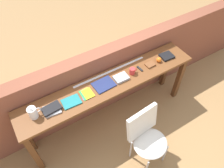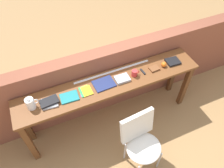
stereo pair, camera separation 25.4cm
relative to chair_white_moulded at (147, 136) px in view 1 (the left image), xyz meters
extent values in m
plane|color=#9E7547|center=(-0.09, 0.44, -0.53)|extent=(40.00, 40.00, 0.00)
cube|color=brown|center=(-0.09, 1.08, 0.04)|extent=(6.00, 0.20, 1.13)
cube|color=brown|center=(-0.09, 0.74, 0.33)|extent=(2.50, 0.44, 0.04)
cube|color=#5B341A|center=(-1.28, 0.58, -0.11)|extent=(0.07, 0.07, 0.84)
cube|color=#5B341A|center=(1.10, 0.58, -0.11)|extent=(0.07, 0.07, 0.84)
cube|color=#5B341A|center=(-1.28, 0.90, -0.11)|extent=(0.07, 0.07, 0.84)
cube|color=#5B341A|center=(1.10, 0.90, -0.11)|extent=(0.07, 0.07, 0.84)
ellipsoid|color=silver|center=(0.01, -0.07, -0.08)|extent=(0.47, 0.46, 0.08)
cube|color=silver|center=(-0.01, 0.12, 0.16)|extent=(0.45, 0.14, 0.40)
cylinder|color=#B2B2B7|center=(-0.15, -0.24, -0.32)|extent=(0.02, 0.02, 0.41)
cylinder|color=#B2B2B7|center=(0.18, -0.21, -0.32)|extent=(0.02, 0.02, 0.41)
cylinder|color=#B2B2B7|center=(-0.17, 0.08, -0.32)|extent=(0.02, 0.02, 0.41)
cylinder|color=#B2B2B7|center=(0.16, 0.10, -0.32)|extent=(0.02, 0.02, 0.41)
cylinder|color=white|center=(-1.09, 0.75, 0.43)|extent=(0.10, 0.10, 0.15)
cone|color=white|center=(-1.09, 0.72, 0.52)|extent=(0.04, 0.03, 0.04)
torus|color=white|center=(-1.04, 0.75, 0.44)|extent=(0.07, 0.01, 0.07)
cube|color=#9E9EA3|center=(-0.89, 0.72, 0.36)|extent=(0.20, 0.19, 0.02)
cube|color=black|center=(-0.89, 0.72, 0.39)|extent=(0.23, 0.15, 0.03)
cube|color=#19757A|center=(-0.65, 0.71, 0.36)|extent=(0.23, 0.17, 0.02)
cube|color=purple|center=(-0.45, 0.72, 0.35)|extent=(0.14, 0.17, 0.00)
cube|color=orange|center=(-0.43, 0.74, 0.36)|extent=(0.12, 0.18, 0.00)
cube|color=green|center=(-0.44, 0.73, 0.36)|extent=(0.13, 0.17, 0.00)
cube|color=yellow|center=(-0.42, 0.72, 0.36)|extent=(0.12, 0.16, 0.00)
cube|color=navy|center=(-0.18, 0.74, 0.36)|extent=(0.28, 0.22, 0.02)
cube|color=#9E9EA3|center=(0.07, 0.72, 0.37)|extent=(0.19, 0.15, 0.03)
cylinder|color=red|center=(0.25, 0.72, 0.40)|extent=(0.08, 0.08, 0.09)
torus|color=red|center=(0.29, 0.72, 0.40)|extent=(0.06, 0.01, 0.06)
cube|color=black|center=(0.38, 0.73, 0.36)|extent=(0.03, 0.11, 0.02)
cube|color=brown|center=(0.55, 0.72, 0.37)|extent=(0.13, 0.11, 0.02)
sphere|color=orange|center=(0.70, 0.72, 0.39)|extent=(0.07, 0.07, 0.07)
cube|color=black|center=(0.87, 0.73, 0.37)|extent=(0.20, 0.17, 0.03)
cube|color=silver|center=(0.01, 0.91, 0.35)|extent=(1.10, 0.03, 0.00)
camera|label=1|loc=(-1.05, -0.88, 2.47)|focal=35.00mm
camera|label=2|loc=(-0.83, -0.99, 2.47)|focal=35.00mm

